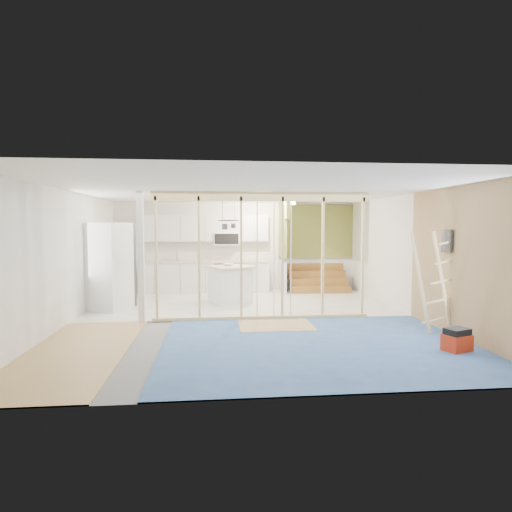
{
  "coord_description": "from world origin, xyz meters",
  "views": [
    {
      "loc": [
        -0.67,
        -8.57,
        1.91
      ],
      "look_at": [
        0.24,
        0.6,
        1.27
      ],
      "focal_mm": 30.0,
      "sensor_mm": 36.0,
      "label": 1
    }
  ],
  "objects": [
    {
      "name": "base_cabinets",
      "position": [
        -1.61,
        3.36,
        0.47
      ],
      "size": [
        4.45,
        2.24,
        0.93
      ],
      "color": "silver",
      "rests_on": "room"
    },
    {
      "name": "stud_frame",
      "position": [
        -0.22,
        -0.0,
        1.58
      ],
      "size": [
        4.66,
        0.14,
        2.6
      ],
      "color": "beige",
      "rests_on": "room"
    },
    {
      "name": "electrical_panel",
      "position": [
        3.43,
        -1.4,
        1.65
      ],
      "size": [
        0.04,
        0.3,
        0.4
      ],
      "primitive_type": "cube",
      "color": "#3D3D42",
      "rests_on": "room"
    },
    {
      "name": "soap_bottle_b",
      "position": [
        0.08,
        3.82,
        1.04
      ],
      "size": [
        0.1,
        0.1,
        0.21
      ],
      "primitive_type": "imported",
      "rotation": [
        0.0,
        0.0,
        0.05
      ],
      "color": "silver",
      "rests_on": "base_cabinets"
    },
    {
      "name": "room",
      "position": [
        0.0,
        0.0,
        1.3
      ],
      "size": [
        7.01,
        8.01,
        2.61
      ],
      "color": "slate",
      "rests_on": "ground"
    },
    {
      "name": "ceiling_light",
      "position": [
        1.4,
        3.0,
        2.54
      ],
      "size": [
        0.32,
        0.32,
        0.08
      ],
      "primitive_type": "cylinder",
      "color": "#FFEABF",
      "rests_on": "room"
    },
    {
      "name": "island",
      "position": [
        -0.27,
        1.97,
        0.46
      ],
      "size": [
        1.25,
        1.25,
        0.93
      ],
      "rotation": [
        0.0,
        0.0,
        0.43
      ],
      "color": "white",
      "rests_on": "room"
    },
    {
      "name": "upper_cabinets",
      "position": [
        -0.84,
        3.82,
        1.82
      ],
      "size": [
        3.6,
        0.41,
        0.85
      ],
      "color": "silver",
      "rests_on": "room"
    },
    {
      "name": "fridge",
      "position": [
        -3.07,
        1.34,
        0.99
      ],
      "size": [
        1.14,
        1.1,
        1.99
      ],
      "rotation": [
        0.0,
        0.0,
        -0.4
      ],
      "color": "silver",
      "rests_on": "room"
    },
    {
      "name": "toolbox",
      "position": [
        3.0,
        -2.52,
        0.17
      ],
      "size": [
        0.46,
        0.4,
        0.36
      ],
      "rotation": [
        0.0,
        0.0,
        0.34
      ],
      "color": "#B32910",
      "rests_on": "room"
    },
    {
      "name": "soap_bottle_a",
      "position": [
        -1.69,
        3.79,
        1.08
      ],
      "size": [
        0.13,
        0.13,
        0.3
      ],
      "primitive_type": "imported",
      "rotation": [
        0.0,
        0.0,
        -0.11
      ],
      "color": "#A7A9BA",
      "rests_on": "base_cabinets"
    },
    {
      "name": "floor_overlays",
      "position": [
        0.07,
        0.06,
        0.01
      ],
      "size": [
        7.0,
        8.0,
        0.03
      ],
      "color": "silver",
      "rests_on": "room"
    },
    {
      "name": "green_partition",
      "position": [
        2.04,
        3.66,
        0.94
      ],
      "size": [
        2.25,
        1.51,
        2.6
      ],
      "color": "olive",
      "rests_on": "room"
    },
    {
      "name": "pot_rack",
      "position": [
        -0.31,
        1.89,
        2.0
      ],
      "size": [
        0.52,
        0.52,
        0.72
      ],
      "color": "black",
      "rests_on": "room"
    },
    {
      "name": "bowl",
      "position": [
        -0.3,
        2.06,
        0.96
      ],
      "size": [
        0.32,
        0.32,
        0.06
      ],
      "primitive_type": "imported",
      "rotation": [
        0.0,
        0.0,
        -0.39
      ],
      "color": "white",
      "rests_on": "island"
    },
    {
      "name": "ladder",
      "position": [
        3.17,
        -1.49,
        0.93
      ],
      "size": [
        0.97,
        0.04,
        1.81
      ],
      "rotation": [
        0.0,
        0.0,
        0.0
      ],
      "color": "beige",
      "rests_on": "room"
    },
    {
      "name": "sheathing_panel",
      "position": [
        3.48,
        -2.0,
        1.3
      ],
      "size": [
        0.02,
        4.0,
        2.6
      ],
      "primitive_type": "cube",
      "color": "tan",
      "rests_on": "room"
    }
  ]
}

